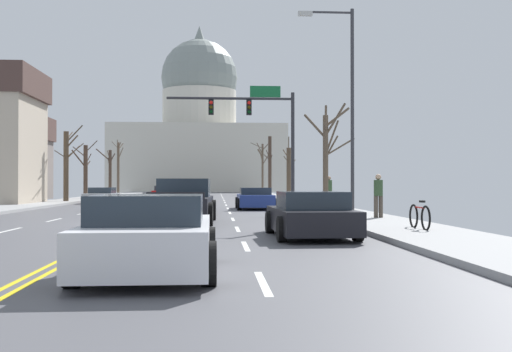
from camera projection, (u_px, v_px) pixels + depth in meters
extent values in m
cube|color=#505055|center=(138.00, 224.00, 22.36)|extent=(14.00, 180.00, 0.06)
cube|color=yellow|center=(135.00, 223.00, 22.35)|extent=(0.10, 176.40, 0.00)
cube|color=yellow|center=(142.00, 223.00, 22.37)|extent=(0.10, 176.40, 0.00)
cube|color=silver|center=(263.00, 283.00, 8.92)|extent=(0.12, 2.20, 0.00)
cube|color=silver|center=(245.00, 246.00, 14.11)|extent=(0.12, 2.20, 0.00)
cube|color=silver|center=(237.00, 229.00, 19.30)|extent=(0.12, 2.20, 0.00)
cube|color=silver|center=(233.00, 219.00, 24.49)|extent=(0.12, 2.20, 0.00)
cube|color=silver|center=(230.00, 213.00, 29.68)|extent=(0.12, 2.20, 0.00)
cube|color=silver|center=(228.00, 208.00, 34.86)|extent=(0.12, 2.20, 0.00)
cube|color=silver|center=(226.00, 205.00, 40.05)|extent=(0.12, 2.20, 0.00)
cube|color=silver|center=(225.00, 203.00, 45.24)|extent=(0.12, 2.20, 0.00)
cube|color=silver|center=(224.00, 200.00, 50.43)|extent=(0.12, 2.20, 0.00)
cube|color=silver|center=(223.00, 199.00, 55.62)|extent=(0.12, 2.20, 0.00)
cube|color=silver|center=(223.00, 197.00, 60.81)|extent=(0.12, 2.20, 0.00)
cube|color=silver|center=(222.00, 196.00, 66.00)|extent=(0.12, 2.20, 0.00)
cube|color=silver|center=(222.00, 195.00, 71.18)|extent=(0.12, 2.20, 0.00)
cube|color=silver|center=(221.00, 194.00, 76.37)|extent=(0.12, 2.20, 0.00)
cube|color=silver|center=(221.00, 194.00, 81.56)|extent=(0.12, 2.20, 0.00)
cube|color=silver|center=(221.00, 193.00, 86.75)|extent=(0.12, 2.20, 0.00)
cube|color=silver|center=(10.00, 230.00, 18.84)|extent=(0.12, 2.20, 0.00)
cube|color=silver|center=(54.00, 220.00, 24.03)|extent=(0.12, 2.20, 0.00)
cube|color=silver|center=(83.00, 213.00, 29.22)|extent=(0.12, 2.20, 0.00)
cube|color=silver|center=(103.00, 209.00, 34.40)|extent=(0.12, 2.20, 0.00)
cube|color=silver|center=(118.00, 205.00, 39.59)|extent=(0.12, 2.20, 0.00)
cube|color=silver|center=(129.00, 203.00, 44.78)|extent=(0.12, 2.20, 0.00)
cube|color=silver|center=(138.00, 201.00, 49.97)|extent=(0.12, 2.20, 0.00)
cube|color=silver|center=(145.00, 199.00, 55.16)|extent=(0.12, 2.20, 0.00)
cube|color=silver|center=(151.00, 198.00, 60.35)|extent=(0.12, 2.20, 0.00)
cube|color=silver|center=(156.00, 196.00, 65.54)|extent=(0.12, 2.20, 0.00)
cube|color=silver|center=(161.00, 195.00, 70.72)|extent=(0.12, 2.20, 0.00)
cube|color=silver|center=(165.00, 195.00, 75.91)|extent=(0.12, 2.20, 0.00)
cube|color=silver|center=(168.00, 194.00, 81.10)|extent=(0.12, 2.20, 0.00)
cube|color=silver|center=(171.00, 193.00, 86.29)|extent=(0.12, 2.20, 0.00)
cube|color=#969696|center=(368.00, 220.00, 22.92)|extent=(3.00, 180.00, 0.14)
cylinder|color=#28282D|center=(293.00, 148.00, 38.13)|extent=(0.22, 0.22, 6.94)
cylinder|color=#28282D|center=(230.00, 98.00, 37.91)|extent=(7.80, 0.16, 0.16)
cube|color=black|center=(249.00, 108.00, 37.98)|extent=(0.32, 0.28, 0.92)
sphere|color=red|center=(249.00, 103.00, 37.83)|extent=(0.22, 0.22, 0.22)
sphere|color=#332B05|center=(249.00, 107.00, 37.82)|extent=(0.22, 0.22, 0.22)
sphere|color=black|center=(249.00, 112.00, 37.82)|extent=(0.22, 0.22, 0.22)
cube|color=black|center=(211.00, 107.00, 37.83)|extent=(0.32, 0.28, 0.92)
sphere|color=red|center=(211.00, 102.00, 37.67)|extent=(0.22, 0.22, 0.22)
sphere|color=#332B05|center=(211.00, 107.00, 37.67)|extent=(0.22, 0.22, 0.22)
sphere|color=black|center=(211.00, 112.00, 37.67)|extent=(0.22, 0.22, 0.22)
cube|color=#146033|center=(265.00, 92.00, 38.08)|extent=(1.90, 0.06, 0.70)
cylinder|color=#333338|center=(352.00, 112.00, 24.21)|extent=(0.14, 0.14, 8.20)
cylinder|color=#333338|center=(329.00, 12.00, 24.19)|extent=(1.87, 0.09, 0.09)
cube|color=#B2B2AD|center=(305.00, 14.00, 24.13)|extent=(0.56, 0.24, 0.16)
cube|color=beige|center=(199.00, 160.00, 105.80)|extent=(28.23, 22.54, 10.79)
cylinder|color=beige|center=(199.00, 110.00, 105.90)|extent=(12.67, 12.67, 6.56)
sphere|color=gray|center=(199.00, 78.00, 105.96)|extent=(13.10, 13.10, 13.10)
cone|color=gray|center=(199.00, 33.00, 106.04)|extent=(1.80, 1.80, 2.40)
cube|color=navy|center=(255.00, 200.00, 34.02)|extent=(1.88, 4.44, 0.64)
cube|color=#232D38|center=(255.00, 191.00, 33.84)|extent=(1.65, 1.90, 0.39)
cylinder|color=black|center=(237.00, 203.00, 35.32)|extent=(0.22, 0.64, 0.64)
cylinder|color=black|center=(270.00, 202.00, 35.45)|extent=(0.22, 0.64, 0.64)
cylinder|color=black|center=(239.00, 204.00, 32.58)|extent=(0.22, 0.64, 0.64)
cylinder|color=black|center=(274.00, 204.00, 32.71)|extent=(0.22, 0.64, 0.64)
cube|color=black|center=(190.00, 204.00, 28.07)|extent=(1.79, 4.27, 0.65)
cube|color=#232D38|center=(190.00, 192.00, 27.98)|extent=(1.58, 2.05, 0.46)
cylinder|color=black|center=(172.00, 207.00, 29.33)|extent=(0.22, 0.64, 0.64)
cylinder|color=black|center=(210.00, 207.00, 29.44)|extent=(0.22, 0.64, 0.64)
cylinder|color=black|center=(168.00, 209.00, 26.69)|extent=(0.22, 0.64, 0.64)
cylinder|color=black|center=(209.00, 209.00, 26.80)|extent=(0.22, 0.64, 0.64)
cube|color=black|center=(183.00, 207.00, 22.26)|extent=(2.20, 5.35, 0.72)
cube|color=#1E2833|center=(184.00, 188.00, 23.00)|extent=(1.93, 1.86, 0.67)
cube|color=black|center=(176.00, 196.00, 19.68)|extent=(1.87, 0.16, 0.22)
cylinder|color=black|center=(160.00, 210.00, 23.80)|extent=(0.31, 0.81, 0.80)
cylinder|color=black|center=(212.00, 210.00, 23.87)|extent=(0.31, 0.81, 0.80)
cylinder|color=black|center=(148.00, 214.00, 20.64)|extent=(0.31, 0.81, 0.80)
cylinder|color=black|center=(209.00, 214.00, 20.70)|extent=(0.31, 0.81, 0.80)
cube|color=black|center=(310.00, 220.00, 16.50)|extent=(1.99, 4.44, 0.61)
cube|color=#232D38|center=(312.00, 200.00, 16.25)|extent=(1.71, 2.00, 0.46)
cylinder|color=black|center=(270.00, 222.00, 17.78)|extent=(0.23, 0.64, 0.64)
cylinder|color=black|center=(334.00, 222.00, 17.94)|extent=(0.23, 0.64, 0.64)
cylinder|color=black|center=(282.00, 229.00, 15.06)|extent=(0.23, 0.64, 0.64)
cylinder|color=black|center=(358.00, 229.00, 15.23)|extent=(0.23, 0.64, 0.64)
cube|color=silver|center=(150.00, 242.00, 9.95)|extent=(1.93, 4.41, 0.67)
cube|color=#232D38|center=(148.00, 209.00, 9.57)|extent=(1.68, 1.92, 0.44)
cylinder|color=black|center=(106.00, 245.00, 11.24)|extent=(0.22, 0.64, 0.64)
cylinder|color=black|center=(209.00, 244.00, 11.38)|extent=(0.22, 0.64, 0.64)
cylinder|color=black|center=(72.00, 265.00, 8.52)|extent=(0.22, 0.64, 0.64)
cylinder|color=black|center=(209.00, 263.00, 8.66)|extent=(0.22, 0.64, 0.64)
cube|color=#9EA3A8|center=(101.00, 197.00, 43.52)|extent=(1.88, 4.26, 0.56)
cube|color=#232D38|center=(102.00, 190.00, 43.91)|extent=(1.63, 2.10, 0.41)
cylinder|color=black|center=(111.00, 199.00, 42.25)|extent=(0.23, 0.64, 0.64)
cylinder|color=black|center=(84.00, 199.00, 42.16)|extent=(0.23, 0.64, 0.64)
cylinder|color=black|center=(117.00, 198.00, 44.88)|extent=(0.23, 0.64, 0.64)
cylinder|color=black|center=(92.00, 198.00, 44.78)|extent=(0.23, 0.64, 0.64)
cube|color=#B71414|center=(164.00, 194.00, 54.77)|extent=(1.83, 4.61, 0.61)
cube|color=#232D38|center=(164.00, 188.00, 54.94)|extent=(1.60, 2.04, 0.42)
cylinder|color=black|center=(173.00, 196.00, 53.40)|extent=(0.22, 0.64, 0.64)
cylinder|color=black|center=(152.00, 196.00, 53.29)|extent=(0.22, 0.64, 0.64)
cylinder|color=black|center=(176.00, 195.00, 56.25)|extent=(0.22, 0.64, 0.64)
cylinder|color=black|center=(156.00, 195.00, 56.14)|extent=(0.22, 0.64, 0.64)
cylinder|color=#4C3D2D|center=(289.00, 173.00, 51.17)|extent=(0.37, 0.37, 4.24)
cylinder|color=#4C3D2D|center=(292.00, 164.00, 51.92)|extent=(0.81, 1.50, 0.82)
cylinder|color=#4C3D2D|center=(286.00, 154.00, 51.90)|extent=(0.39, 1.50, 0.87)
cylinder|color=#4C3D2D|center=(286.00, 160.00, 50.78)|extent=(0.56, 0.83, 0.57)
cylinder|color=#4C3D2D|center=(289.00, 145.00, 50.41)|extent=(0.27, 1.63, 1.26)
cylinder|color=#423328|center=(86.00, 172.00, 51.49)|extent=(0.35, 0.35, 4.48)
cylinder|color=#423328|center=(79.00, 152.00, 51.50)|extent=(1.11, 0.12, 0.91)
cylinder|color=#423328|center=(92.00, 146.00, 51.89)|extent=(0.91, 0.78, 1.07)
cylinder|color=#423328|center=(88.00, 164.00, 51.96)|extent=(0.26, 0.98, 0.64)
cylinder|color=#423328|center=(79.00, 159.00, 51.23)|extent=(1.16, 0.62, 1.51)
cylinder|color=#423328|center=(88.00, 159.00, 51.73)|extent=(0.45, 0.51, 0.95)
cylinder|color=#423328|center=(270.00, 166.00, 65.69)|extent=(0.37, 0.37, 6.30)
cylinder|color=#423328|center=(271.00, 158.00, 65.30)|extent=(0.26, 0.88, 0.66)
cylinder|color=#423328|center=(267.00, 157.00, 65.93)|extent=(0.71, 0.60, 0.69)
cylinder|color=#423328|center=(268.00, 154.00, 66.35)|extent=(0.37, 1.38, 0.98)
cylinder|color=#423328|center=(270.00, 156.00, 65.24)|extent=(0.18, 0.97, 0.56)
cylinder|color=brown|center=(118.00, 168.00, 74.09)|extent=(0.32, 0.32, 6.21)
cylinder|color=brown|center=(118.00, 144.00, 74.50)|extent=(0.35, 0.88, 1.13)
cylinder|color=brown|center=(118.00, 145.00, 73.64)|extent=(0.13, 1.00, 0.61)
cylinder|color=brown|center=(115.00, 145.00, 74.80)|extent=(1.06, 1.49, 0.99)
cylinder|color=brown|center=(121.00, 154.00, 74.69)|extent=(0.52, 1.26, 1.56)
cylinder|color=brown|center=(120.00, 145.00, 73.70)|extent=(0.54, 0.97, 0.63)
cylinder|color=brown|center=(121.00, 147.00, 74.76)|extent=(0.50, 1.34, 0.96)
cylinder|color=brown|center=(326.00, 163.00, 29.45)|extent=(0.26, 0.26, 4.57)
cylinder|color=brown|center=(315.00, 126.00, 29.92)|extent=(1.01, 1.09, 1.28)
cylinder|color=brown|center=(332.00, 147.00, 29.79)|extent=(0.82, 0.73, 1.14)
cylinder|color=brown|center=(326.00, 119.00, 28.62)|extent=(0.40, 1.75, 1.07)
cylinder|color=brown|center=(335.00, 120.00, 29.31)|extent=(1.00, 0.52, 1.58)
cylinder|color=brown|center=(332.00, 138.00, 29.84)|extent=(0.87, 0.83, 1.76)
cylinder|color=brown|center=(337.00, 117.00, 29.91)|extent=(1.42, 0.93, 1.08)
cylinder|color=brown|center=(340.00, 147.00, 29.63)|extent=(1.50, 0.33, 0.92)
cylinder|color=#423328|center=(110.00, 173.00, 64.78)|extent=(0.32, 0.32, 4.78)
cylinder|color=#423328|center=(103.00, 155.00, 64.41)|extent=(1.46, 0.82, 1.31)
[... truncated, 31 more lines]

